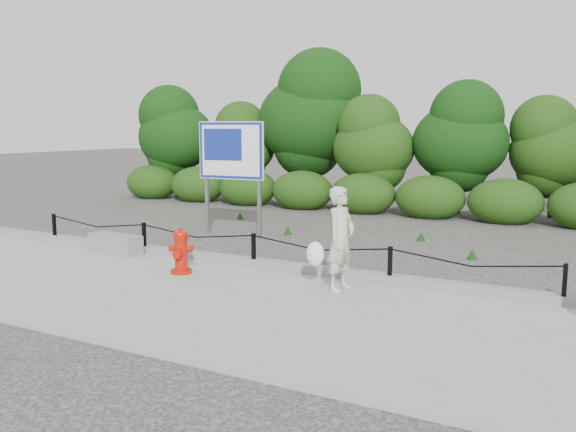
% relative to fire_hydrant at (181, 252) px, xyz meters
% --- Properties ---
extents(ground, '(90.00, 90.00, 0.00)m').
position_rel_fire_hydrant_xyz_m(ground, '(0.83, 0.98, -0.45)').
color(ground, '#2D2B28').
rests_on(ground, ground).
extents(sidewalk, '(14.00, 4.00, 0.08)m').
position_rel_fire_hydrant_xyz_m(sidewalk, '(0.83, -1.02, -0.41)').
color(sidewalk, gray).
rests_on(sidewalk, ground).
extents(curb, '(14.00, 0.22, 0.14)m').
position_rel_fire_hydrant_xyz_m(curb, '(0.83, 1.03, -0.30)').
color(curb, slate).
rests_on(curb, sidewalk).
extents(chain_barrier, '(10.06, 0.06, 0.60)m').
position_rel_fire_hydrant_xyz_m(chain_barrier, '(0.83, 0.98, 0.01)').
color(chain_barrier, black).
rests_on(chain_barrier, sidewalk).
extents(treeline, '(20.06, 3.75, 4.92)m').
position_rel_fire_hydrant_xyz_m(treeline, '(0.75, 9.96, 1.97)').
color(treeline, black).
rests_on(treeline, ground).
extents(fire_hydrant, '(0.45, 0.46, 0.77)m').
position_rel_fire_hydrant_xyz_m(fire_hydrant, '(0.00, 0.00, 0.00)').
color(fire_hydrant, '#B71306').
rests_on(fire_hydrant, sidewalk).
extents(pedestrian, '(0.72, 0.62, 1.57)m').
position_rel_fire_hydrant_xyz_m(pedestrian, '(2.77, 0.28, 0.40)').
color(pedestrian, beige).
rests_on(pedestrian, sidewalk).
extents(concrete_block, '(1.18, 0.51, 0.37)m').
position_rel_fire_hydrant_xyz_m(concrete_block, '(-2.17, 0.72, -0.19)').
color(concrete_block, slate).
rests_on(concrete_block, sidewalk).
extents(advertising_sign, '(1.65, 0.25, 2.64)m').
position_rel_fire_hydrant_xyz_m(advertising_sign, '(-1.48, 3.79, 1.42)').
color(advertising_sign, slate).
rests_on(advertising_sign, ground).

